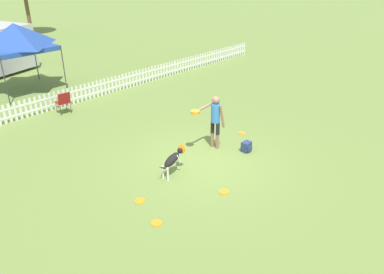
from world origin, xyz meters
TOP-DOWN VIEW (x-y plane):
  - ground_plane at (0.00, 0.00)m, footprint 240.00×240.00m
  - handler_person at (0.84, 0.32)m, footprint 1.06×0.59m
  - leaping_dog at (-1.20, 0.11)m, footprint 1.07×0.33m
  - frisbee_near_handler at (2.34, 0.27)m, footprint 0.26×0.26m
  - frisbee_near_dog at (-2.99, -1.14)m, footprint 0.26×0.26m
  - frisbee_midfield at (-2.68, -0.19)m, footprint 0.26×0.26m
  - frisbee_far_scatter at (-0.94, -1.50)m, footprint 0.26×0.26m
  - backpack_on_grass at (1.34, -0.60)m, footprint 0.30×0.27m
  - picket_fence at (-0.00, 7.17)m, footprint 24.67×0.04m
  - folding_chair_center at (-0.82, 6.47)m, footprint 0.53×0.55m
  - canopy_tent_main at (-0.53, 10.34)m, footprint 2.67×2.67m

SIDE VIEW (x-z plane):
  - ground_plane at x=0.00m, z-range 0.00..0.00m
  - frisbee_near_handler at x=2.34m, z-range 0.00..0.02m
  - frisbee_near_dog at x=-2.99m, z-range 0.00..0.02m
  - frisbee_midfield at x=-2.68m, z-range 0.00..0.02m
  - frisbee_far_scatter at x=-0.94m, z-range 0.00..0.02m
  - backpack_on_grass at x=1.34m, z-range 0.00..0.32m
  - picket_fence at x=0.00m, z-range 0.00..0.73m
  - leaping_dog at x=-1.20m, z-range 0.10..0.87m
  - folding_chair_center at x=-0.82m, z-range 0.09..0.97m
  - handler_person at x=0.84m, z-range 0.23..1.96m
  - canopy_tent_main at x=-0.53m, z-range 0.92..3.94m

